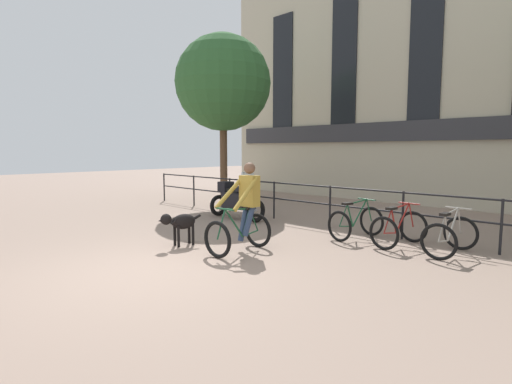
{
  "coord_description": "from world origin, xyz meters",
  "views": [
    {
      "loc": [
        5.59,
        -3.13,
        1.94
      ],
      "look_at": [
        -0.29,
        2.86,
        1.05
      ],
      "focal_mm": 28.0,
      "sensor_mm": 36.0,
      "label": 1
    }
  ],
  "objects_px": {
    "dog": "(180,222)",
    "parked_bicycle_mid_left": "(399,229)",
    "parked_bicycle_mid_right": "(450,236)",
    "parked_motorcycle": "(236,199)",
    "cyclist_with_bike": "(244,212)",
    "parked_bicycle_near_lamp": "(356,222)"
  },
  "relations": [
    {
      "from": "cyclist_with_bike",
      "to": "parked_bicycle_mid_right",
      "type": "xyz_separation_m",
      "value": [
        2.93,
        2.47,
        -0.41
      ]
    },
    {
      "from": "cyclist_with_bike",
      "to": "parked_motorcycle",
      "type": "distance_m",
      "value": 3.6
    },
    {
      "from": "cyclist_with_bike",
      "to": "parked_bicycle_near_lamp",
      "type": "bearing_deg",
      "value": 65.54
    },
    {
      "from": "parked_bicycle_mid_right",
      "to": "parked_motorcycle",
      "type": "bearing_deg",
      "value": 3.36
    },
    {
      "from": "dog",
      "to": "parked_bicycle_mid_left",
      "type": "distance_m",
      "value": 4.43
    },
    {
      "from": "parked_bicycle_mid_left",
      "to": "cyclist_with_bike",
      "type": "bearing_deg",
      "value": 58.76
    },
    {
      "from": "dog",
      "to": "cyclist_with_bike",
      "type": "bearing_deg",
      "value": 35.24
    },
    {
      "from": "parked_bicycle_mid_right",
      "to": "parked_bicycle_near_lamp",
      "type": "bearing_deg",
      "value": 1.93
    },
    {
      "from": "parked_motorcycle",
      "to": "parked_bicycle_near_lamp",
      "type": "height_order",
      "value": "parked_motorcycle"
    },
    {
      "from": "cyclist_with_bike",
      "to": "parked_motorcycle",
      "type": "xyz_separation_m",
      "value": [
        -2.74,
        2.33,
        -0.2
      ]
    },
    {
      "from": "dog",
      "to": "parked_bicycle_mid_left",
      "type": "bearing_deg",
      "value": 52.61
    },
    {
      "from": "cyclist_with_bike",
      "to": "parked_motorcycle",
      "type": "relative_size",
      "value": 1.0
    },
    {
      "from": "dog",
      "to": "parked_bicycle_near_lamp",
      "type": "bearing_deg",
      "value": 63.03
    },
    {
      "from": "dog",
      "to": "parked_motorcycle",
      "type": "bearing_deg",
      "value": 125.64
    },
    {
      "from": "dog",
      "to": "parked_bicycle_mid_right",
      "type": "bearing_deg",
      "value": 45.01
    },
    {
      "from": "cyclist_with_bike",
      "to": "dog",
      "type": "xyz_separation_m",
      "value": [
        -1.21,
        -0.62,
        -0.28
      ]
    },
    {
      "from": "parked_motorcycle",
      "to": "parked_bicycle_mid_left",
      "type": "height_order",
      "value": "parked_motorcycle"
    },
    {
      "from": "parked_bicycle_near_lamp",
      "to": "parked_bicycle_mid_left",
      "type": "relative_size",
      "value": 1.02
    },
    {
      "from": "parked_bicycle_near_lamp",
      "to": "parked_bicycle_mid_right",
      "type": "bearing_deg",
      "value": -170.05
    },
    {
      "from": "parked_bicycle_near_lamp",
      "to": "parked_bicycle_mid_right",
      "type": "xyz_separation_m",
      "value": [
        1.96,
        -0.0,
        0.0
      ]
    },
    {
      "from": "cyclist_with_bike",
      "to": "parked_bicycle_near_lamp",
      "type": "distance_m",
      "value": 2.69
    },
    {
      "from": "cyclist_with_bike",
      "to": "parked_bicycle_mid_right",
      "type": "height_order",
      "value": "cyclist_with_bike"
    }
  ]
}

